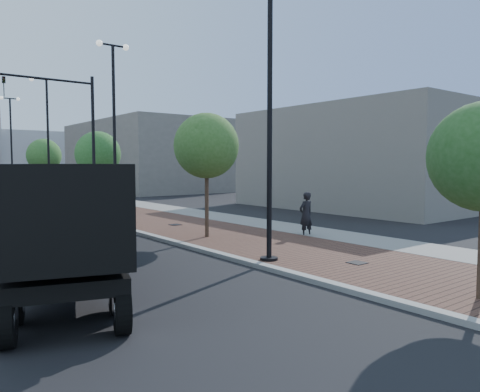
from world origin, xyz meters
TOP-DOWN VIEW (x-y plane):
  - sidewalk at (3.50, 40.00)m, footprint 7.00×140.00m
  - concrete_strip at (6.20, 40.00)m, footprint 2.40×140.00m
  - curb at (0.00, 40.00)m, footprint 0.30×140.00m
  - dump_truck at (-4.11, 14.60)m, footprint 6.18×13.36m
  - white_sedan at (-3.28, 20.91)m, footprint 3.33×5.39m
  - pedestrian at (5.22, 12.87)m, footprint 0.71×0.47m
  - streetlight_1 at (0.49, 10.00)m, footprint 1.44×0.56m
  - streetlight_2 at (0.60, 22.00)m, footprint 1.72×0.56m
  - streetlight_3 at (0.49, 34.00)m, footprint 1.44×0.56m
  - streetlight_4 at (0.60, 46.00)m, footprint 1.72×0.56m
  - traffic_mast at (-0.30, 25.00)m, footprint 5.09×0.20m
  - tree_1 at (1.65, 15.02)m, footprint 2.67×2.67m
  - tree_2 at (1.65, 27.02)m, footprint 2.76×2.76m
  - tree_3 at (1.65, 39.02)m, footprint 2.73×2.73m
  - commercial_block_ne at (16.00, 50.00)m, footprint 12.00×22.00m
  - commercial_block_e at (18.00, 20.00)m, footprint 10.00×16.00m
  - utility_cover_1 at (2.40, 8.00)m, footprint 0.50×0.50m
  - utility_cover_2 at (2.40, 19.00)m, footprint 0.50×0.50m

SIDE VIEW (x-z plane):
  - sidewalk at x=3.50m, z-range 0.00..0.12m
  - concrete_strip at x=6.20m, z-range 0.00..0.13m
  - curb at x=0.00m, z-range 0.00..0.14m
  - utility_cover_1 at x=2.40m, z-range 0.12..0.14m
  - utility_cover_2 at x=2.40m, z-range 0.12..0.14m
  - white_sedan at x=-3.28m, z-range 0.00..1.68m
  - pedestrian at x=5.22m, z-range 0.00..1.95m
  - dump_truck at x=-4.11m, z-range -0.25..2.88m
  - commercial_block_e at x=18.00m, z-range 0.00..7.00m
  - tree_2 at x=1.65m, z-range 1.17..6.29m
  - tree_3 at x=1.65m, z-range 1.21..6.40m
  - tree_1 at x=1.65m, z-range 1.25..6.45m
  - commercial_block_ne at x=16.00m, z-range 0.00..8.00m
  - streetlight_1 at x=0.49m, z-range -0.26..8.95m
  - streetlight_3 at x=0.49m, z-range -0.26..8.95m
  - streetlight_2 at x=0.60m, z-range 0.18..9.46m
  - streetlight_4 at x=0.60m, z-range 0.18..9.46m
  - traffic_mast at x=-0.30m, z-range 0.98..8.98m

